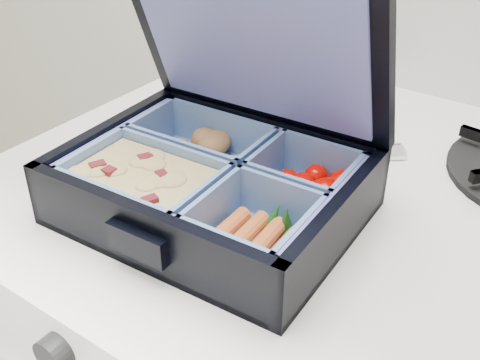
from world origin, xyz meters
The scene contains 3 objects.
bento_box centered at (0.35, 1.59, 0.84)m, with size 0.23×0.18×0.05m, color black, non-canonical shape.
burner_grate_rear centered at (0.27, 1.81, 0.83)m, with size 0.18×0.18×0.02m, color black.
fork centered at (0.36, 1.71, 0.82)m, with size 0.02×0.18×0.01m, color silver, non-canonical shape.
Camera 1 is at (0.60, 1.27, 1.11)m, focal length 45.00 mm.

